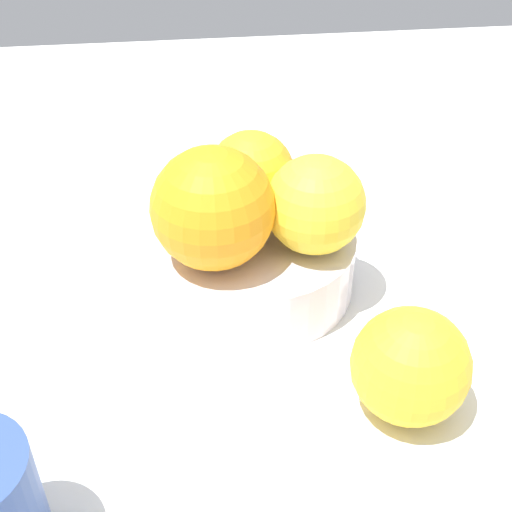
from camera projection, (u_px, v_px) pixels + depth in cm
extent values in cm
cube|color=white|center=(256.00, 295.00, 56.72)|extent=(110.00, 110.00, 2.00)
cylinder|color=silver|center=(256.00, 282.00, 55.86)|extent=(9.50, 9.50, 0.80)
cylinder|color=silver|center=(256.00, 261.00, 54.57)|extent=(15.32, 15.32, 5.02)
sphere|color=#F9A823|center=(254.00, 174.00, 53.55)|extent=(6.80, 6.80, 6.80)
sphere|color=orange|center=(213.00, 208.00, 48.08)|extent=(8.76, 8.76, 8.76)
sphere|color=yellow|center=(315.00, 205.00, 49.76)|extent=(7.28, 7.28, 7.28)
sphere|color=yellow|center=(410.00, 366.00, 43.95)|extent=(7.65, 7.65, 7.65)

